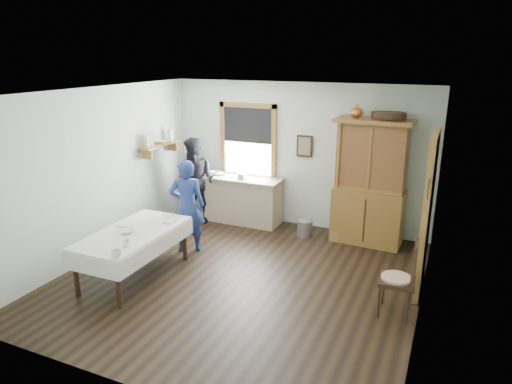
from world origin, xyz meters
TOP-DOWN VIEW (x-y plane):
  - room at (0.00, 0.00)m, footprint 5.01×5.01m
  - window at (-1.00, 2.46)m, footprint 1.18×0.07m
  - doorway at (2.46, 0.85)m, footprint 0.09×1.14m
  - wall_shelf at (-2.37, 1.54)m, footprint 0.24×1.00m
  - framed_picture at (0.15, 2.46)m, footprint 0.30×0.04m
  - rug_beater at (2.45, 0.30)m, footprint 0.01×0.27m
  - work_counter at (-1.01, 2.17)m, footprint 1.57×0.60m
  - china_hutch at (1.43, 2.14)m, footprint 1.30×0.66m
  - dining_table at (-1.44, -0.58)m, footprint 0.96×1.81m
  - spindle_chair at (2.22, -0.06)m, footprint 0.51×0.51m
  - pail at (0.37, 1.95)m, footprint 0.35×0.35m
  - wicker_basket at (1.01, 2.01)m, footprint 0.35×0.26m
  - woman_blue at (-1.23, 0.57)m, footprint 0.63×0.54m
  - figure_dark at (-1.80, 1.80)m, footprint 0.78×0.62m
  - table_cup_a at (-1.06, -1.36)m, footprint 0.14×0.14m
  - table_cup_b at (-1.18, -1.03)m, footprint 0.11×0.11m
  - table_bowl at (-1.48, -0.65)m, footprint 0.27×0.27m
  - counter_book at (-1.62, 2.15)m, footprint 0.29×0.30m
  - counter_bowl at (-1.56, 2.14)m, footprint 0.24×0.24m
  - shelf_bowl at (-2.37, 1.55)m, footprint 0.22×0.22m

SIDE VIEW (x-z plane):
  - wicker_basket at x=1.01m, z-range 0.00..0.19m
  - pail at x=0.37m, z-range 0.00..0.30m
  - dining_table at x=-1.44m, z-range 0.00..0.72m
  - work_counter at x=-1.01m, z-range 0.00..0.90m
  - spindle_chair at x=2.22m, z-range 0.00..1.03m
  - woman_blue at x=-1.23m, z-range 0.00..1.45m
  - table_bowl at x=-1.48m, z-range 0.72..0.77m
  - table_cup_b at x=-1.18m, z-range 0.72..0.81m
  - figure_dark at x=-1.80m, z-range 0.00..1.54m
  - table_cup_a at x=-1.06m, z-range 0.72..0.82m
  - counter_book at x=-1.62m, z-range 0.90..0.92m
  - counter_bowl at x=-1.56m, z-range 0.90..0.97m
  - china_hutch at x=1.43m, z-range 0.00..2.17m
  - doorway at x=2.46m, z-range 0.05..2.27m
  - room at x=0.00m, z-range 0.00..2.70m
  - framed_picture at x=0.15m, z-range 1.35..1.75m
  - wall_shelf at x=-2.37m, z-range 1.35..1.79m
  - shelf_bowl at x=-2.37m, z-range 1.57..1.62m
  - window at x=-1.00m, z-range 0.89..2.37m
  - rug_beater at x=2.45m, z-range 1.58..1.86m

